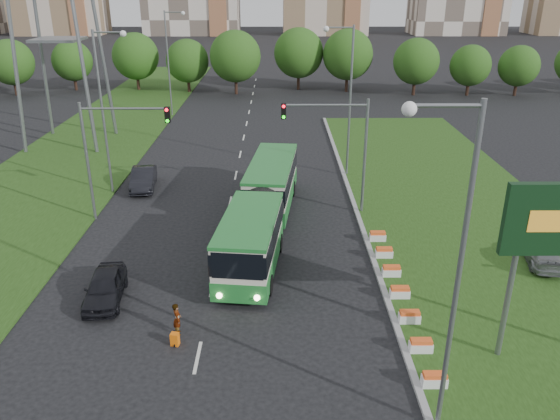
{
  "coord_description": "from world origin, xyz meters",
  "views": [
    {
      "loc": [
        0.46,
        -25.3,
        15.04
      ],
      "look_at": [
        0.63,
        4.28,
        2.6
      ],
      "focal_mm": 35.0,
      "sensor_mm": 36.0,
      "label": 1
    }
  ],
  "objects_px": {
    "traffic_mast_left": "(110,143)",
    "car_median": "(541,253)",
    "traffic_mast_median": "(342,139)",
    "shopping_trolley": "(175,339)",
    "car_left_far": "(143,178)",
    "articulated_bus": "(262,207)",
    "car_left_near": "(105,287)",
    "pedestrian": "(177,319)"
  },
  "relations": [
    {
      "from": "traffic_mast_left",
      "to": "car_median",
      "type": "height_order",
      "value": "traffic_mast_left"
    },
    {
      "from": "traffic_mast_left",
      "to": "car_left_far",
      "type": "bearing_deg",
      "value": 86.37
    },
    {
      "from": "traffic_mast_median",
      "to": "car_left_far",
      "type": "distance_m",
      "value": 16.25
    },
    {
      "from": "pedestrian",
      "to": "shopping_trolley",
      "type": "relative_size",
      "value": 2.6
    },
    {
      "from": "articulated_bus",
      "to": "shopping_trolley",
      "type": "xyz_separation_m",
      "value": [
        -3.6,
        -11.75,
        -1.53
      ]
    },
    {
      "from": "traffic_mast_median",
      "to": "car_median",
      "type": "distance_m",
      "value": 14.01
    },
    {
      "from": "car_left_far",
      "to": "car_median",
      "type": "height_order",
      "value": "car_left_far"
    },
    {
      "from": "traffic_mast_left",
      "to": "shopping_trolley",
      "type": "height_order",
      "value": "traffic_mast_left"
    },
    {
      "from": "articulated_bus",
      "to": "car_median",
      "type": "xyz_separation_m",
      "value": [
        16.02,
        -4.4,
        -1.07
      ]
    },
    {
      "from": "car_left_far",
      "to": "shopping_trolley",
      "type": "bearing_deg",
      "value": -80.65
    },
    {
      "from": "shopping_trolley",
      "to": "car_median",
      "type": "bearing_deg",
      "value": 30.53
    },
    {
      "from": "car_left_near",
      "to": "shopping_trolley",
      "type": "relative_size",
      "value": 7.22
    },
    {
      "from": "traffic_mast_left",
      "to": "car_median",
      "type": "bearing_deg",
      "value": -14.63
    },
    {
      "from": "car_left_near",
      "to": "car_left_far",
      "type": "relative_size",
      "value": 0.91
    },
    {
      "from": "articulated_bus",
      "to": "shopping_trolley",
      "type": "height_order",
      "value": "articulated_bus"
    },
    {
      "from": "pedestrian",
      "to": "traffic_mast_median",
      "type": "bearing_deg",
      "value": -45.67
    },
    {
      "from": "car_left_far",
      "to": "shopping_trolley",
      "type": "height_order",
      "value": "car_left_far"
    },
    {
      "from": "car_left_near",
      "to": "car_left_far",
      "type": "bearing_deg",
      "value": 90.27
    },
    {
      "from": "traffic_mast_median",
      "to": "car_left_far",
      "type": "xyz_separation_m",
      "value": [
        -14.78,
        4.99,
        -4.55
      ]
    },
    {
      "from": "car_left_far",
      "to": "car_median",
      "type": "relative_size",
      "value": 1.15
    },
    {
      "from": "car_left_near",
      "to": "shopping_trolley",
      "type": "height_order",
      "value": "car_left_near"
    },
    {
      "from": "car_left_far",
      "to": "pedestrian",
      "type": "relative_size",
      "value": 3.07
    },
    {
      "from": "traffic_mast_median",
      "to": "shopping_trolley",
      "type": "distance_m",
      "value": 18.24
    },
    {
      "from": "articulated_bus",
      "to": "shopping_trolley",
      "type": "distance_m",
      "value": 12.38
    },
    {
      "from": "traffic_mast_left",
      "to": "car_left_near",
      "type": "relative_size",
      "value": 1.82
    },
    {
      "from": "traffic_mast_median",
      "to": "traffic_mast_left",
      "type": "xyz_separation_m",
      "value": [
        -15.16,
        -1.0,
        0.0
      ]
    },
    {
      "from": "traffic_mast_left",
      "to": "articulated_bus",
      "type": "distance_m",
      "value": 10.73
    },
    {
      "from": "car_left_near",
      "to": "shopping_trolley",
      "type": "xyz_separation_m",
      "value": [
        4.16,
        -3.77,
        -0.45
      ]
    },
    {
      "from": "pedestrian",
      "to": "car_median",
      "type": "bearing_deg",
      "value": -85.37
    },
    {
      "from": "car_left_near",
      "to": "articulated_bus",
      "type": "bearing_deg",
      "value": 40.07
    },
    {
      "from": "car_left_far",
      "to": "traffic_mast_left",
      "type": "bearing_deg",
      "value": -100.59
    },
    {
      "from": "articulated_bus",
      "to": "shopping_trolley",
      "type": "bearing_deg",
      "value": -100.53
    },
    {
      "from": "traffic_mast_left",
      "to": "car_left_far",
      "type": "distance_m",
      "value": 7.53
    },
    {
      "from": "articulated_bus",
      "to": "car_left_near",
      "type": "bearing_deg",
      "value": -127.67
    },
    {
      "from": "traffic_mast_median",
      "to": "car_left_near",
      "type": "bearing_deg",
      "value": -139.01
    },
    {
      "from": "traffic_mast_left",
      "to": "pedestrian",
      "type": "relative_size",
      "value": 5.05
    },
    {
      "from": "car_left_far",
      "to": "articulated_bus",
      "type": "bearing_deg",
      "value": -48.33
    },
    {
      "from": "car_left_far",
      "to": "pedestrian",
      "type": "height_order",
      "value": "car_left_far"
    },
    {
      "from": "traffic_mast_left",
      "to": "car_left_near",
      "type": "xyz_separation_m",
      "value": [
        2.11,
        -10.34,
        -4.6
      ]
    },
    {
      "from": "traffic_mast_median",
      "to": "traffic_mast_left",
      "type": "height_order",
      "value": "same"
    },
    {
      "from": "traffic_mast_left",
      "to": "car_left_near",
      "type": "height_order",
      "value": "traffic_mast_left"
    },
    {
      "from": "traffic_mast_median",
      "to": "car_median",
      "type": "height_order",
      "value": "traffic_mast_median"
    }
  ]
}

